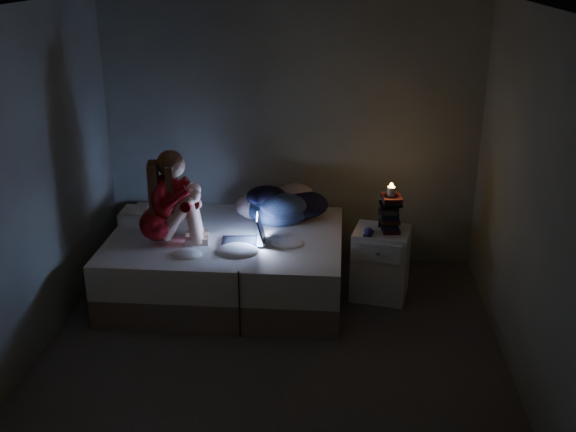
# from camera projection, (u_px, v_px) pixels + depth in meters

# --- Properties ---
(floor) EXTENTS (3.60, 3.80, 0.02)m
(floor) POSITION_uv_depth(u_px,v_px,m) (271.00, 360.00, 5.21)
(floor) COLOR black
(floor) RESTS_ON ground
(ceiling) EXTENTS (3.60, 3.80, 0.02)m
(ceiling) POSITION_uv_depth(u_px,v_px,m) (267.00, 6.00, 4.26)
(ceiling) COLOR silver
(ceiling) RESTS_ON ground
(wall_back) EXTENTS (3.60, 0.02, 2.60)m
(wall_back) POSITION_uv_depth(u_px,v_px,m) (291.00, 133.00, 6.51)
(wall_back) COLOR #51534D
(wall_back) RESTS_ON ground
(wall_front) EXTENTS (3.60, 0.02, 2.60)m
(wall_front) POSITION_uv_depth(u_px,v_px,m) (222.00, 349.00, 2.96)
(wall_front) COLOR #51534D
(wall_front) RESTS_ON ground
(wall_left) EXTENTS (0.02, 3.80, 2.60)m
(wall_left) POSITION_uv_depth(u_px,v_px,m) (20.00, 194.00, 4.87)
(wall_left) COLOR #51534D
(wall_left) RESTS_ON ground
(wall_right) EXTENTS (0.02, 3.80, 2.60)m
(wall_right) POSITION_uv_depth(u_px,v_px,m) (534.00, 208.00, 4.60)
(wall_right) COLOR #51534D
(wall_right) RESTS_ON ground
(bed) EXTENTS (2.06, 1.55, 0.57)m
(bed) POSITION_uv_depth(u_px,v_px,m) (227.00, 263.00, 6.17)
(bed) COLOR beige
(bed) RESTS_ON ground
(pillow) EXTENTS (0.43, 0.30, 0.12)m
(pillow) POSITION_uv_depth(u_px,v_px,m) (145.00, 216.00, 6.30)
(pillow) COLOR silver
(pillow) RESTS_ON bed
(woman) EXTENTS (0.57, 0.43, 0.83)m
(woman) POSITION_uv_depth(u_px,v_px,m) (157.00, 197.00, 5.74)
(woman) COLOR maroon
(woman) RESTS_ON bed
(laptop) EXTENTS (0.40, 0.30, 0.26)m
(laptop) POSITION_uv_depth(u_px,v_px,m) (242.00, 229.00, 5.83)
(laptop) COLOR black
(laptop) RESTS_ON bed
(clothes_pile) EXTENTS (0.65, 0.53, 0.37)m
(clothes_pile) POSITION_uv_depth(u_px,v_px,m) (278.00, 203.00, 6.28)
(clothes_pile) COLOR #14233D
(clothes_pile) RESTS_ON bed
(nightstand) EXTENTS (0.55, 0.51, 0.64)m
(nightstand) POSITION_uv_depth(u_px,v_px,m) (380.00, 263.00, 6.07)
(nightstand) COLOR silver
(nightstand) RESTS_ON ground
(book_stack) EXTENTS (0.19, 0.25, 0.35)m
(book_stack) POSITION_uv_depth(u_px,v_px,m) (390.00, 212.00, 5.90)
(book_stack) COLOR black
(book_stack) RESTS_ON nightstand
(candle) EXTENTS (0.07, 0.07, 0.08)m
(candle) POSITION_uv_depth(u_px,v_px,m) (391.00, 188.00, 5.83)
(candle) COLOR beige
(candle) RESTS_ON book_stack
(phone) EXTENTS (0.07, 0.14, 0.01)m
(phone) POSITION_uv_depth(u_px,v_px,m) (371.00, 234.00, 5.86)
(phone) COLOR black
(phone) RESTS_ON nightstand
(blue_orb) EXTENTS (0.08, 0.08, 0.08)m
(blue_orb) POSITION_uv_depth(u_px,v_px,m) (372.00, 233.00, 5.80)
(blue_orb) COLOR navy
(blue_orb) RESTS_ON nightstand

